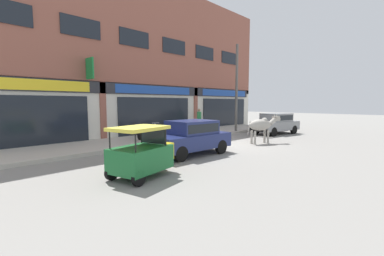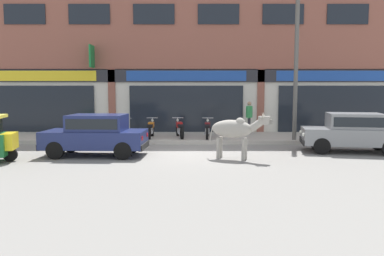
# 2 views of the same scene
# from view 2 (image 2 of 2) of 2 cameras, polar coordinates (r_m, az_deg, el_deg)

# --- Properties ---
(ground_plane) EXTENTS (90.00, 90.00, 0.00)m
(ground_plane) POSITION_cam_2_polar(r_m,az_deg,el_deg) (13.82, -1.25, -3.84)
(ground_plane) COLOR gray
(sidewalk) EXTENTS (19.00, 3.50, 0.17)m
(sidewalk) POSITION_cam_2_polar(r_m,az_deg,el_deg) (17.71, -0.98, -1.46)
(sidewalk) COLOR #B7AFA3
(sidewalk) RESTS_ON ground
(shop_building) EXTENTS (23.00, 1.40, 10.23)m
(shop_building) POSITION_cam_2_polar(r_m,az_deg,el_deg) (19.77, -0.91, 13.33)
(shop_building) COLOR #8E5142
(shop_building) RESTS_ON ground
(cow) EXTENTS (2.03, 1.10, 1.61)m
(cow) POSITION_cam_2_polar(r_m,az_deg,el_deg) (12.55, 6.52, -0.21)
(cow) COLOR #9E998E
(cow) RESTS_ON ground
(car_0) EXTENTS (3.68, 1.77, 1.46)m
(car_0) POSITION_cam_2_polar(r_m,az_deg,el_deg) (13.56, -14.42, -0.73)
(car_0) COLOR black
(car_0) RESTS_ON ground
(car_1) EXTENTS (3.80, 2.21, 1.46)m
(car_1) POSITION_cam_2_polar(r_m,az_deg,el_deg) (15.14, 23.24, -0.36)
(car_1) COLOR black
(car_1) RESTS_ON ground
(motorcycle_0) EXTENTS (0.62, 1.80, 0.88)m
(motorcycle_0) POSITION_cam_2_polar(r_m,az_deg,el_deg) (17.05, -10.77, -0.24)
(motorcycle_0) COLOR black
(motorcycle_0) RESTS_ON sidewalk
(motorcycle_1) EXTENTS (0.52, 1.81, 0.88)m
(motorcycle_1) POSITION_cam_2_polar(r_m,az_deg,el_deg) (17.01, -6.33, -0.19)
(motorcycle_1) COLOR black
(motorcycle_1) RESTS_ON sidewalk
(motorcycle_2) EXTENTS (0.59, 1.80, 0.88)m
(motorcycle_2) POSITION_cam_2_polar(r_m,az_deg,el_deg) (16.97, -1.92, -0.17)
(motorcycle_2) COLOR black
(motorcycle_2) RESTS_ON sidewalk
(motorcycle_3) EXTENTS (0.52, 1.81, 0.88)m
(motorcycle_3) POSITION_cam_2_polar(r_m,az_deg,el_deg) (16.88, 2.34, -0.21)
(motorcycle_3) COLOR black
(motorcycle_3) RESTS_ON sidewalk
(pedestrian) EXTENTS (0.32, 0.48, 1.60)m
(pedestrian) POSITION_cam_2_polar(r_m,az_deg,el_deg) (18.49, 8.68, 2.11)
(pedestrian) COLOR #2D2D33
(pedestrian) RESTS_ON sidewalk
(utility_pole) EXTENTS (0.18, 0.18, 6.14)m
(utility_pole) POSITION_cam_2_polar(r_m,az_deg,el_deg) (16.75, 15.54, 8.74)
(utility_pole) COLOR #595651
(utility_pole) RESTS_ON sidewalk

